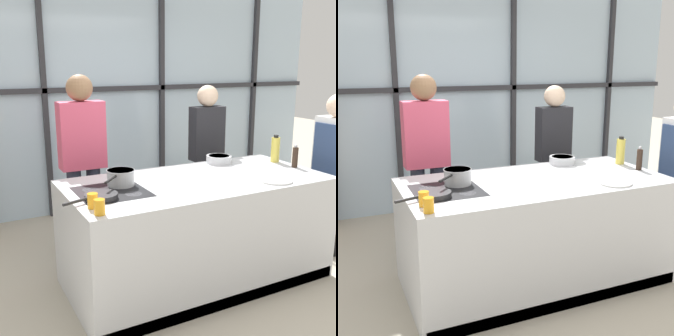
% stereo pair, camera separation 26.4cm
% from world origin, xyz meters
% --- Properties ---
extents(ground_plane, '(18.00, 18.00, 0.00)m').
position_xyz_m(ground_plane, '(0.00, 0.00, 0.00)').
color(ground_plane, '#BCB29E').
extents(back_window_wall, '(6.40, 0.10, 2.80)m').
position_xyz_m(back_window_wall, '(0.00, 2.22, 1.40)').
color(back_window_wall, silver).
rests_on(back_window_wall, ground_plane).
extents(demo_island, '(2.21, 1.06, 0.91)m').
position_xyz_m(demo_island, '(-0.00, -0.00, 0.46)').
color(demo_island, silver).
rests_on(demo_island, ground_plane).
extents(spectator_far_left, '(0.43, 0.25, 1.76)m').
position_xyz_m(spectator_far_left, '(-0.70, 0.95, 1.01)').
color(spectator_far_left, '#232838').
rests_on(spectator_far_left, ground_plane).
extents(spectator_center_left, '(0.37, 0.23, 1.63)m').
position_xyz_m(spectator_center_left, '(0.70, 0.95, 0.95)').
color(spectator_center_left, '#47382D').
rests_on(spectator_center_left, ground_plane).
extents(frying_pan, '(0.42, 0.24, 0.04)m').
position_xyz_m(frying_pan, '(-0.89, -0.13, 0.93)').
color(frying_pan, '#232326').
rests_on(frying_pan, demo_island).
extents(saucepan, '(0.32, 0.34, 0.13)m').
position_xyz_m(saucepan, '(-0.64, 0.12, 0.98)').
color(saucepan, silver).
rests_on(saucepan, demo_island).
extents(white_plate, '(0.27, 0.27, 0.01)m').
position_xyz_m(white_plate, '(0.53, -0.35, 0.92)').
color(white_plate, white).
rests_on(white_plate, demo_island).
extents(mixing_bowl, '(0.25, 0.25, 0.07)m').
position_xyz_m(mixing_bowl, '(0.49, 0.40, 0.95)').
color(mixing_bowl, silver).
rests_on(mixing_bowl, demo_island).
extents(oil_bottle, '(0.08, 0.08, 0.27)m').
position_xyz_m(oil_bottle, '(1.00, 0.19, 1.04)').
color(oil_bottle, '#E0CC4C').
rests_on(oil_bottle, demo_island).
extents(pepper_grinder, '(0.05, 0.05, 0.22)m').
position_xyz_m(pepper_grinder, '(1.01, -0.07, 1.01)').
color(pepper_grinder, '#332319').
rests_on(pepper_grinder, demo_island).
extents(juice_glass_near, '(0.07, 0.07, 0.10)m').
position_xyz_m(juice_glass_near, '(-1.00, -0.43, 0.96)').
color(juice_glass_near, orange).
rests_on(juice_glass_near, demo_island).
extents(juice_glass_far, '(0.07, 0.07, 0.10)m').
position_xyz_m(juice_glass_far, '(-1.00, -0.29, 0.96)').
color(juice_glass_far, orange).
rests_on(juice_glass_far, demo_island).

